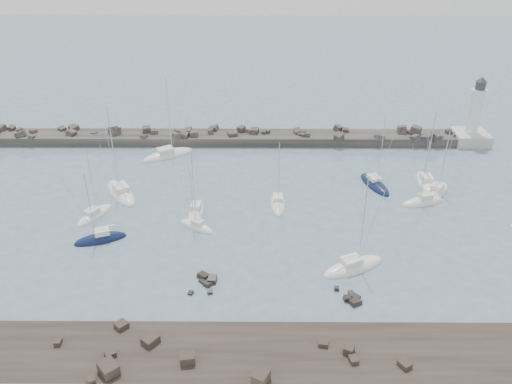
% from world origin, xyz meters
% --- Properties ---
extents(ground, '(400.00, 400.00, 0.00)m').
position_xyz_m(ground, '(0.00, 0.00, 0.00)').
color(ground, slate).
rests_on(ground, ground).
extents(rock_shelf, '(140.00, 12.00, 1.99)m').
position_xyz_m(rock_shelf, '(0.05, -22.00, 0.01)').
color(rock_shelf, black).
rests_on(rock_shelf, ground).
extents(rock_cluster_near, '(3.51, 4.67, 1.38)m').
position_xyz_m(rock_cluster_near, '(-3.50, -8.35, 0.14)').
color(rock_cluster_near, black).
rests_on(rock_cluster_near, ground).
extents(rock_cluster_far, '(3.19, 3.70, 1.24)m').
position_xyz_m(rock_cluster_far, '(14.54, -11.73, 0.11)').
color(rock_cluster_far, black).
rests_on(rock_cluster_far, ground).
extents(breakwater, '(115.00, 7.58, 5.22)m').
position_xyz_m(breakwater, '(-7.82, 37.98, 0.34)').
color(breakwater, '#312E2C').
rests_on(breakwater, ground).
extents(lighthouse, '(7.00, 7.00, 14.60)m').
position_xyz_m(lighthouse, '(47.00, 38.00, 3.09)').
color(lighthouse, '#AEADA8').
rests_on(lighthouse, ground).
extents(sailboat_1, '(8.45, 10.61, 16.60)m').
position_xyz_m(sailboat_1, '(-20.29, 14.95, 0.15)').
color(sailboat_1, white).
rests_on(sailboat_1, ground).
extents(sailboat_2, '(7.74, 4.79, 12.05)m').
position_xyz_m(sailboat_2, '(-19.83, 0.98, 0.16)').
color(sailboat_2, '#0E193C').
rests_on(sailboat_2, ground).
extents(sailboat_3, '(5.37, 7.77, 11.92)m').
position_xyz_m(sailboat_3, '(-22.65, 7.69, 0.13)').
color(sailboat_3, white).
rests_on(sailboat_3, ground).
extents(sailboat_4, '(10.68, 8.50, 16.60)m').
position_xyz_m(sailboat_4, '(-14.80, 30.69, 0.14)').
color(sailboat_4, white).
rests_on(sailboat_4, ground).
extents(sailboat_5, '(6.25, 5.14, 10.07)m').
position_xyz_m(sailboat_5, '(-6.31, 4.55, 0.13)').
color(sailboat_5, white).
rests_on(sailboat_5, ground).
extents(sailboat_6, '(2.40, 7.64, 12.12)m').
position_xyz_m(sailboat_6, '(6.20, 11.44, 0.13)').
color(sailboat_6, white).
rests_on(sailboat_6, ground).
extents(sailboat_7, '(9.60, 6.69, 14.68)m').
position_xyz_m(sailboat_7, '(15.69, -5.42, 0.15)').
color(sailboat_7, white).
rests_on(sailboat_7, ground).
extents(sailboat_8, '(5.33, 9.25, 13.91)m').
position_xyz_m(sailboat_8, '(23.37, 18.38, 0.13)').
color(sailboat_8, '#0E193C').
rests_on(sailboat_8, ground).
extents(sailboat_9, '(7.84, 4.39, 12.08)m').
position_xyz_m(sailboat_9, '(29.92, 12.14, 0.15)').
color(sailboat_9, white).
rests_on(sailboat_9, ground).
extents(sailboat_10, '(3.20, 9.00, 14.13)m').
position_xyz_m(sailboat_10, '(32.39, 19.07, 0.15)').
color(sailboat_10, white).
rests_on(sailboat_10, ground).
extents(sailboat_12, '(7.00, 8.22, 13.37)m').
position_xyz_m(sailboat_12, '(33.41, 15.65, 0.16)').
color(sailboat_12, white).
rests_on(sailboat_12, ground).
extents(sailboat_13, '(2.69, 7.51, 11.98)m').
position_xyz_m(sailboat_13, '(-6.82, 8.45, 0.16)').
color(sailboat_13, white).
rests_on(sailboat_13, ground).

